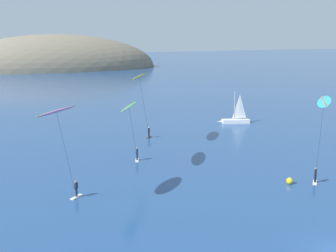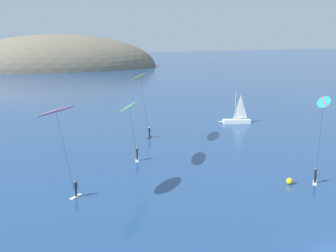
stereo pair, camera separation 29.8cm
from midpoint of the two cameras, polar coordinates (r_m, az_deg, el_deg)
headland_island at (r=190.30m, az=-14.78°, el=7.47°), size 88.81×39.61×29.71m
sailboat_near at (r=75.16m, az=8.83°, el=0.86°), size 5.94×2.68×5.70m
kitesurfer_yellow at (r=58.32m, az=-3.94°, el=6.05°), size 5.50×7.69×10.26m
kitesurfer_green at (r=48.24m, az=-5.39°, el=2.09°), size 4.34×6.87×7.89m
kitesurfer_cyan at (r=43.07m, az=20.11°, el=2.36°), size 4.90×5.91×9.78m
kitesurfer_pink at (r=38.62m, az=-14.88°, el=1.13°), size 4.93×5.05×9.34m
marker_buoy at (r=46.79m, az=15.98°, el=-7.15°), size 0.70×0.70×0.70m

